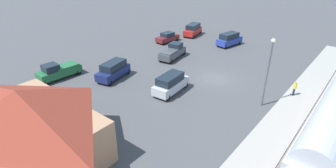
# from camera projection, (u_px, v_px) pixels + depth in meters

# --- Properties ---
(ground_plane) EXTENTS (200.00, 200.00, 0.00)m
(ground_plane) POSITION_uv_depth(u_px,v_px,m) (216.00, 78.00, 34.22)
(ground_plane) COLOR #4C4C4F
(platform) EXTENTS (3.20, 46.00, 0.30)m
(platform) POSITION_uv_depth(u_px,v_px,m) (297.00, 102.00, 28.49)
(platform) COLOR #A8A399
(platform) RESTS_ON ground
(station_building) EXTENTS (12.29, 8.75, 5.91)m
(station_building) POSITION_uv_depth(u_px,v_px,m) (24.00, 124.00, 19.86)
(station_building) COLOR tan
(station_building) RESTS_ON ground
(pedestrian_on_platform) EXTENTS (0.36, 0.36, 1.71)m
(pedestrian_on_platform) POSITION_uv_depth(u_px,v_px,m) (295.00, 87.00, 29.11)
(pedestrian_on_platform) COLOR #23284C
(pedestrian_on_platform) RESTS_ON platform
(suv_navy) EXTENTS (2.97, 5.21, 2.22)m
(suv_navy) POSITION_uv_depth(u_px,v_px,m) (113.00, 70.00, 33.73)
(suv_navy) COLOR navy
(suv_navy) RESTS_ON ground
(pickup_green) EXTENTS (2.25, 5.50, 2.14)m
(pickup_green) POSITION_uv_depth(u_px,v_px,m) (58.00, 71.00, 33.80)
(pickup_green) COLOR #236638
(pickup_green) RESTS_ON ground
(sedan_maroon) EXTENTS (2.19, 4.63, 1.74)m
(sedan_maroon) POSITION_uv_depth(u_px,v_px,m) (167.00, 37.00, 47.68)
(sedan_maroon) COLOR maroon
(sedan_maroon) RESTS_ON ground
(pickup_charcoal) EXTENTS (2.84, 5.65, 2.14)m
(pickup_charcoal) POSITION_uv_depth(u_px,v_px,m) (173.00, 52.00, 40.34)
(pickup_charcoal) COLOR #47494F
(pickup_charcoal) RESTS_ON ground
(suv_red) EXTENTS (2.93, 5.20, 2.22)m
(suv_red) POSITION_uv_depth(u_px,v_px,m) (193.00, 30.00, 51.31)
(suv_red) COLOR red
(suv_red) RESTS_ON ground
(suv_silver) EXTENTS (2.38, 5.05, 2.22)m
(suv_silver) POSITION_uv_depth(u_px,v_px,m) (171.00, 83.00, 30.32)
(suv_silver) COLOR silver
(suv_silver) RESTS_ON ground
(suv_blue) EXTENTS (2.79, 5.17, 2.22)m
(suv_blue) POSITION_uv_depth(u_px,v_px,m) (229.00, 39.00, 45.72)
(suv_blue) COLOR #283D9E
(suv_blue) RESTS_ON ground
(light_pole_near_platform) EXTENTS (0.44, 0.44, 7.32)m
(light_pole_near_platform) POSITION_uv_depth(u_px,v_px,m) (269.00, 65.00, 26.13)
(light_pole_near_platform) COLOR #515156
(light_pole_near_platform) RESTS_ON ground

